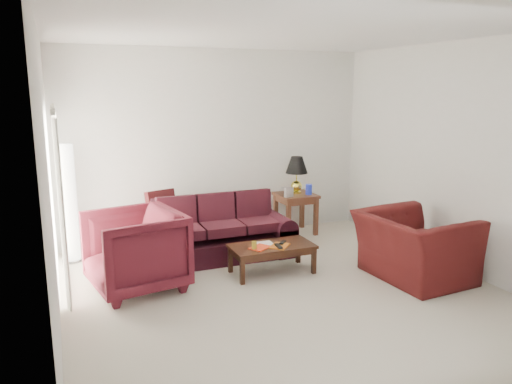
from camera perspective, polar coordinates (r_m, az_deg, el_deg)
floor at (r=6.15m, az=3.02°, el=-11.16°), size 5.00×5.00×0.00m
blinds at (r=6.56m, az=-21.60°, el=-0.62°), size 0.10×2.00×2.16m
sofa at (r=7.13m, az=-4.15°, el=-4.25°), size 2.15×1.05×0.85m
throw_pillow at (r=7.53m, az=-10.80°, el=-1.44°), size 0.48×0.34×0.45m
end_table at (r=8.38m, az=4.53°, el=-2.45°), size 0.64×0.64×0.67m
table_lamp at (r=8.31m, az=4.66°, el=1.95°), size 0.43×0.43×0.62m
clock at (r=8.05m, az=3.76°, el=-0.05°), size 0.16×0.08×0.15m
blue_canister at (r=8.26m, az=6.05°, el=0.30°), size 0.13×0.13×0.17m
picture_frame at (r=8.37m, az=3.49°, el=0.49°), size 0.17×0.20×0.06m
floor_lamp at (r=7.34m, az=-20.66°, el=-1.22°), size 0.36×0.36×1.67m
armchair_left at (r=6.18m, az=-13.65°, el=-6.55°), size 1.24×1.22×0.97m
armchair_right at (r=6.68m, az=17.64°, el=-5.98°), size 1.21×1.37×0.84m
coffee_table at (r=6.62m, az=1.83°, el=-7.65°), size 1.15×0.66×0.38m
magazine_red at (r=6.43m, az=0.44°, el=-6.37°), size 0.32×0.30×0.01m
magazine_white at (r=6.59m, az=0.83°, el=-5.93°), size 0.26×0.20×0.01m
magazine_orange at (r=6.50m, az=2.72°, el=-6.18°), size 0.34×0.34×0.02m
remote_a at (r=6.43m, az=2.60°, el=-6.19°), size 0.07×0.19×0.02m
remote_b at (r=6.59m, az=3.08°, el=-5.75°), size 0.14×0.15×0.02m
yellow_glass at (r=6.36m, az=-0.20°, el=-6.14°), size 0.07×0.07×0.11m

